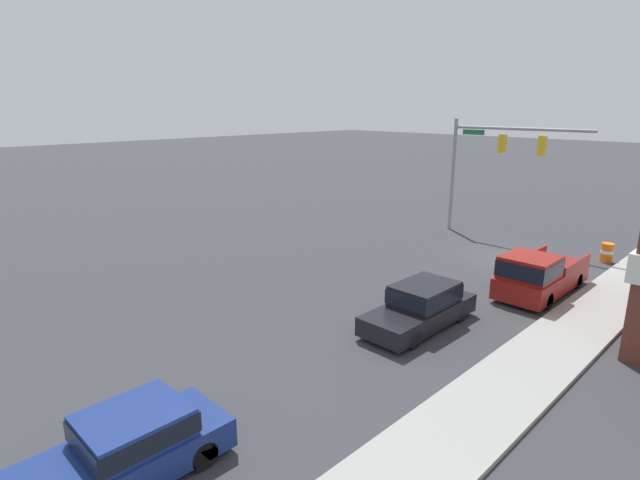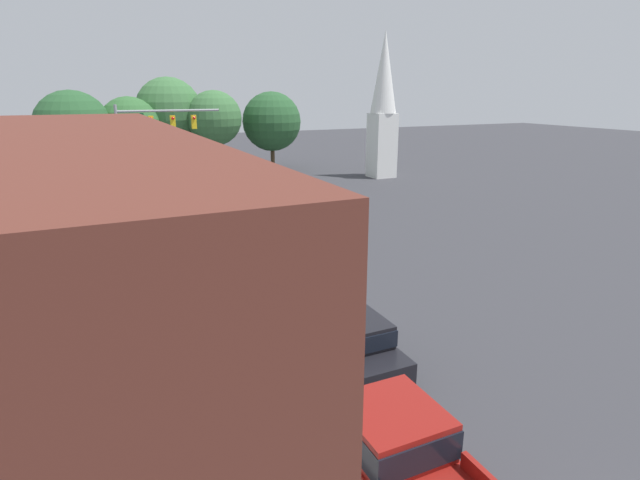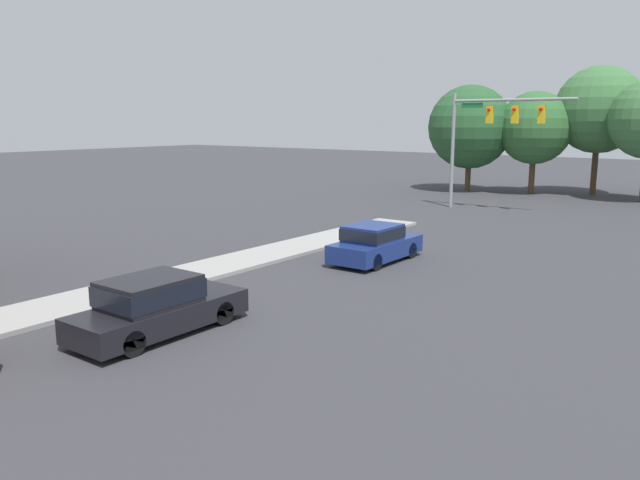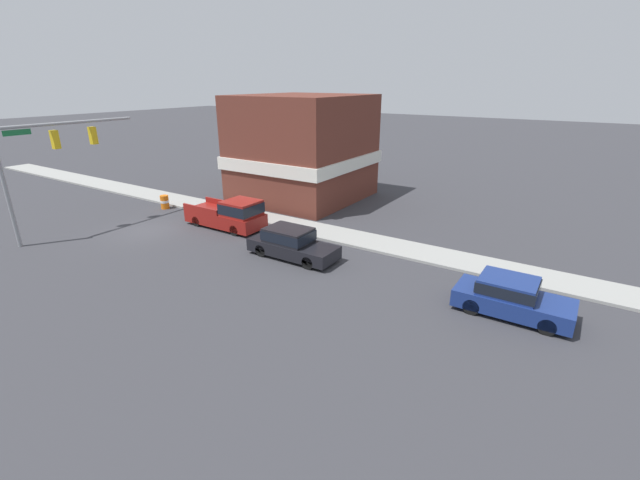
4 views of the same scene
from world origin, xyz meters
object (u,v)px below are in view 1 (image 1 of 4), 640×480
at_px(pickup_truck_parked, 538,274).
at_px(construction_barrel, 607,252).
at_px(car_lead, 421,305).
at_px(car_second_ahead, 128,446).

bearing_deg(pickup_truck_parked, construction_barrel, -94.89).
relative_size(car_lead, pickup_truck_parked, 0.91).
xyz_separation_m(car_second_ahead, pickup_truck_parked, (-1.74, -16.81, 0.15)).
distance_m(car_second_ahead, pickup_truck_parked, 16.90).
distance_m(car_second_ahead, construction_barrel, 24.15).
xyz_separation_m(car_lead, construction_barrel, (-2.33, -13.18, -0.32)).
bearing_deg(car_lead, pickup_truck_parked, -106.06).
bearing_deg(car_second_ahead, pickup_truck_parked, -95.92).
height_order(car_second_ahead, construction_barrel, car_second_ahead).
xyz_separation_m(car_lead, car_second_ahead, (0.03, 10.86, -0.03)).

